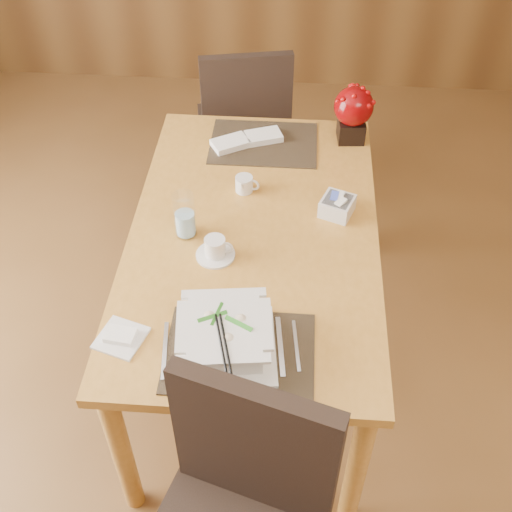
# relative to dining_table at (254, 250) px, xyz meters

# --- Properties ---
(ground) EXTENTS (6.00, 6.00, 0.00)m
(ground) POSITION_rel_dining_table_xyz_m (0.00, -0.60, -0.65)
(ground) COLOR brown
(ground) RESTS_ON ground
(dining_table) EXTENTS (0.90, 1.50, 0.75)m
(dining_table) POSITION_rel_dining_table_xyz_m (0.00, 0.00, 0.00)
(dining_table) COLOR #C78B37
(dining_table) RESTS_ON ground
(placemat_near) EXTENTS (0.45, 0.33, 0.01)m
(placemat_near) POSITION_rel_dining_table_xyz_m (0.00, -0.55, 0.10)
(placemat_near) COLOR black
(placemat_near) RESTS_ON dining_table
(placemat_far) EXTENTS (0.45, 0.33, 0.01)m
(placemat_far) POSITION_rel_dining_table_xyz_m (0.00, 0.55, 0.10)
(placemat_far) COLOR black
(placemat_far) RESTS_ON dining_table
(soup_setting) EXTENTS (0.34, 0.34, 0.12)m
(soup_setting) POSITION_rel_dining_table_xyz_m (-0.04, -0.54, 0.16)
(soup_setting) COLOR silver
(soup_setting) RESTS_ON dining_table
(coffee_cup) EXTENTS (0.14, 0.14, 0.08)m
(coffee_cup) POSITION_rel_dining_table_xyz_m (-0.12, -0.14, 0.13)
(coffee_cup) COLOR silver
(coffee_cup) RESTS_ON dining_table
(water_glass) EXTENTS (0.10, 0.10, 0.18)m
(water_glass) POSITION_rel_dining_table_xyz_m (-0.24, -0.03, 0.19)
(water_glass) COLOR white
(water_glass) RESTS_ON dining_table
(creamer_jug) EXTENTS (0.10, 0.10, 0.06)m
(creamer_jug) POSITION_rel_dining_table_xyz_m (-0.05, 0.23, 0.13)
(creamer_jug) COLOR silver
(creamer_jug) RESTS_ON dining_table
(sugar_caddy) EXTENTS (0.14, 0.14, 0.07)m
(sugar_caddy) POSITION_rel_dining_table_xyz_m (0.30, 0.12, 0.13)
(sugar_caddy) COLOR silver
(sugar_caddy) RESTS_ON dining_table
(berry_decor) EXTENTS (0.16, 0.16, 0.24)m
(berry_decor) POSITION_rel_dining_table_xyz_m (0.37, 0.61, 0.23)
(berry_decor) COLOR black
(berry_decor) RESTS_ON dining_table
(napkins_far) EXTENTS (0.32, 0.22, 0.03)m
(napkins_far) POSITION_rel_dining_table_xyz_m (-0.06, 0.55, 0.12)
(napkins_far) COLOR white
(napkins_far) RESTS_ON dining_table
(bread_plate) EXTENTS (0.17, 0.17, 0.01)m
(bread_plate) POSITION_rel_dining_table_xyz_m (-0.37, -0.52, 0.10)
(bread_plate) COLOR silver
(bread_plate) RESTS_ON dining_table
(far_chair) EXTENTS (0.52, 0.53, 0.96)m
(far_chair) POSITION_rel_dining_table_xyz_m (-0.13, 1.04, -0.11)
(far_chair) COLOR black
(far_chair) RESTS_ON ground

